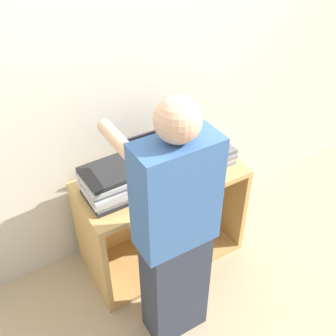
% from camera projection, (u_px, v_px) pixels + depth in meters
% --- Properties ---
extents(ground_plane, '(12.00, 12.00, 0.00)m').
position_uv_depth(ground_plane, '(181.00, 278.00, 2.71)').
color(ground_plane, tan).
extents(wall_back, '(8.00, 0.05, 2.40)m').
position_uv_depth(wall_back, '(132.00, 84.00, 2.40)').
color(wall_back, beige).
rests_on(wall_back, ground_plane).
extents(cart, '(1.06, 0.50, 0.72)m').
position_uv_depth(cart, '(158.00, 213.00, 2.70)').
color(cart, tan).
rests_on(cart, ground_plane).
extents(laptop_open, '(0.31, 0.36, 0.26)m').
position_uv_depth(laptop_open, '(157.00, 165.00, 2.45)').
color(laptop_open, '#333338').
rests_on(laptop_open, cart).
extents(laptop_stack_left, '(0.33, 0.29, 0.18)m').
position_uv_depth(laptop_stack_left, '(111.00, 184.00, 2.25)').
color(laptop_stack_left, '#232326').
rests_on(laptop_stack_left, cart).
extents(laptop_stack_right, '(0.32, 0.28, 0.10)m').
position_uv_depth(laptop_stack_right, '(206.00, 154.00, 2.55)').
color(laptop_stack_right, gray).
rests_on(laptop_stack_right, cart).
extents(person, '(0.40, 0.52, 1.54)m').
position_uv_depth(person, '(175.00, 235.00, 1.98)').
color(person, '#2D3342').
rests_on(person, ground_plane).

